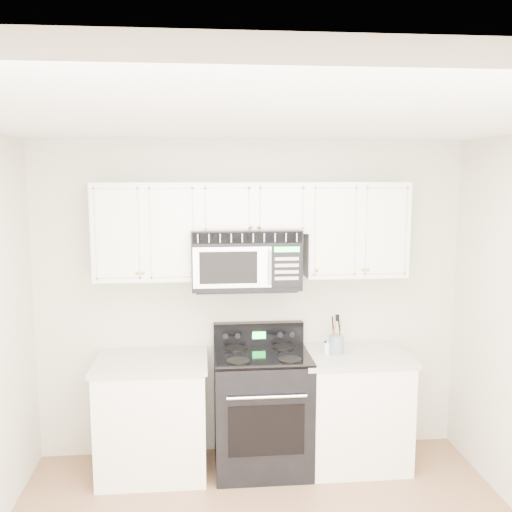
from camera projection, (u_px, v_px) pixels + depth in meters
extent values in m
cube|color=silver|center=(281.00, 120.00, 2.81)|extent=(3.50, 3.50, 0.01)
cube|color=beige|center=(251.00, 300.00, 4.72)|extent=(3.50, 0.01, 2.60)
cube|color=white|center=(153.00, 418.00, 4.46)|extent=(0.82, 0.63, 0.88)
cube|color=beige|center=(151.00, 361.00, 4.39)|extent=(0.86, 0.65, 0.04)
cube|color=black|center=(154.00, 462.00, 4.55)|extent=(0.82, 0.55, 0.10)
cube|color=white|center=(353.00, 410.00, 4.61)|extent=(0.82, 0.63, 0.88)
cube|color=beige|center=(354.00, 355.00, 4.54)|extent=(0.86, 0.65, 0.04)
cube|color=black|center=(350.00, 453.00, 4.70)|extent=(0.82, 0.55, 0.10)
cube|color=black|center=(262.00, 411.00, 4.53)|extent=(0.74, 0.64, 0.92)
cube|color=black|center=(266.00, 431.00, 4.21)|extent=(0.57, 0.01, 0.39)
cylinder|color=silver|center=(267.00, 397.00, 4.15)|extent=(0.59, 0.02, 0.02)
cube|color=black|center=(262.00, 355.00, 4.46)|extent=(0.74, 0.64, 0.02)
cube|color=black|center=(258.00, 334.00, 4.73)|extent=(0.74, 0.08, 0.20)
cube|color=#13FE43|center=(259.00, 335.00, 4.68)|extent=(0.11, 0.00, 0.06)
cube|color=white|center=(147.00, 231.00, 4.39)|extent=(0.80, 0.33, 0.75)
cube|color=white|center=(355.00, 229.00, 4.55)|extent=(0.80, 0.33, 0.75)
cube|color=white|center=(253.00, 207.00, 4.44)|extent=(0.84, 0.33, 0.39)
sphere|color=gold|center=(143.00, 273.00, 4.25)|extent=(0.03, 0.03, 0.03)
sphere|color=gold|center=(191.00, 272.00, 4.28)|extent=(0.03, 0.03, 0.03)
sphere|color=gold|center=(317.00, 270.00, 4.37)|extent=(0.03, 0.03, 0.03)
sphere|color=gold|center=(363.00, 269.00, 4.41)|extent=(0.03, 0.03, 0.03)
sphere|color=gold|center=(251.00, 227.00, 4.28)|extent=(0.03, 0.03, 0.03)
sphere|color=gold|center=(259.00, 227.00, 4.28)|extent=(0.03, 0.03, 0.03)
cylinder|color=red|center=(258.00, 234.00, 4.29)|extent=(0.00, 0.00, 0.10)
sphere|color=gold|center=(258.00, 241.00, 4.30)|extent=(0.03, 0.03, 0.03)
cube|color=black|center=(246.00, 258.00, 4.45)|extent=(0.84, 0.42, 0.46)
cube|color=beige|center=(248.00, 238.00, 4.23)|extent=(0.82, 0.01, 0.08)
cube|color=silver|center=(232.00, 268.00, 4.24)|extent=(0.59, 0.01, 0.31)
cube|color=black|center=(228.00, 268.00, 4.23)|extent=(0.43, 0.01, 0.24)
cube|color=black|center=(287.00, 267.00, 4.28)|extent=(0.23, 0.01, 0.31)
cube|color=#13FE43|center=(287.00, 249.00, 4.25)|extent=(0.19, 0.00, 0.04)
cylinder|color=silver|center=(270.00, 268.00, 4.23)|extent=(0.02, 0.02, 0.26)
cylinder|color=slate|center=(336.00, 344.00, 4.51)|extent=(0.12, 0.12, 0.15)
cylinder|color=#956A46|center=(340.00, 335.00, 4.51)|extent=(0.01, 0.01, 0.26)
cylinder|color=black|center=(333.00, 333.00, 4.53)|extent=(0.01, 0.01, 0.28)
cylinder|color=#956A46|center=(335.00, 334.00, 4.47)|extent=(0.01, 0.01, 0.29)
cylinder|color=black|center=(340.00, 335.00, 4.51)|extent=(0.01, 0.01, 0.26)
cylinder|color=#956A46|center=(333.00, 333.00, 4.53)|extent=(0.01, 0.01, 0.28)
cylinder|color=white|center=(327.00, 348.00, 4.51)|extent=(0.04, 0.04, 0.09)
cylinder|color=silver|center=(327.00, 341.00, 4.51)|extent=(0.05, 0.05, 0.02)
cylinder|color=white|center=(338.00, 349.00, 4.50)|extent=(0.04, 0.04, 0.09)
cylinder|color=silver|center=(338.00, 342.00, 4.49)|extent=(0.05, 0.05, 0.02)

